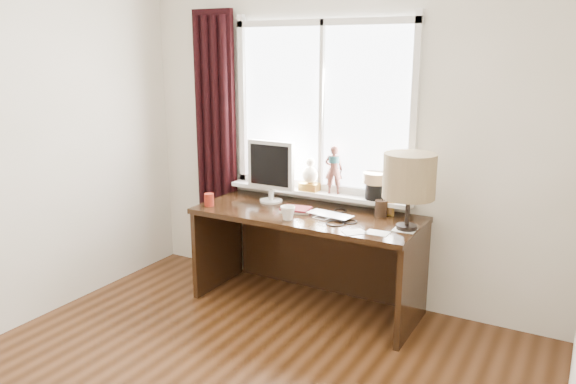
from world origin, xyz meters
The scene contains 14 objects.
wall_back centered at (0.00, 2.00, 1.30)m, with size 3.50×2.60×0.00m, color beige.
laptop centered at (0.10, 1.61, 0.76)m, with size 0.34×0.22×0.03m, color silver.
mug centered at (-0.14, 1.41, 0.80)m, with size 0.11×0.10×0.11m, color white.
red_cup centered at (-0.85, 1.43, 0.80)m, with size 0.07×0.07×0.10m, color maroon.
window centered at (-0.14, 1.95, 1.30)m, with size 1.52×0.21×1.40m.
curtain centered at (-1.13, 1.91, 1.12)m, with size 0.38×0.09×2.25m.
desk centered at (-0.10, 1.73, 0.51)m, with size 1.70×0.70×0.75m.
monitor centered at (-0.49, 1.77, 1.03)m, with size 0.40×0.18×0.49m.
notebook_stack centered at (-0.19, 1.62, 0.77)m, with size 0.26×0.22×0.03m.
brush_holder centered at (0.41, 1.81, 0.81)m, with size 0.09×0.09×0.25m.
icon_frame centered at (0.45, 1.86, 0.81)m, with size 0.10×0.04×0.13m.
table_lamp centered at (0.67, 1.61, 1.11)m, with size 0.35×0.35×0.52m.
loose_papers centered at (0.53, 1.46, 0.75)m, with size 0.45×0.35×0.00m.
desk_cables centered at (0.19, 1.58, 0.75)m, with size 0.31×0.47×0.01m.
Camera 1 is at (1.73, -1.94, 1.93)m, focal length 35.00 mm.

